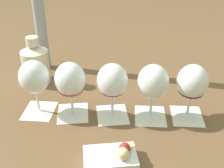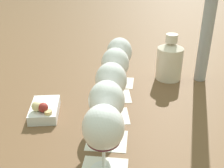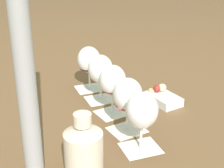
{
  "view_description": "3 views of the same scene",
  "coord_description": "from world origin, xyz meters",
  "px_view_note": "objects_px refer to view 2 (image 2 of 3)",
  "views": [
    {
      "loc": [
        0.5,
        -0.57,
        0.56
      ],
      "look_at": [
        -0.0,
        -0.0,
        0.12
      ],
      "focal_mm": 45.0,
      "sensor_mm": 36.0,
      "label": 1
    },
    {
      "loc": [
        0.55,
        0.53,
        0.5
      ],
      "look_at": [
        -0.0,
        -0.0,
        0.12
      ],
      "focal_mm": 45.0,
      "sensor_mm": 36.0,
      "label": 2
    },
    {
      "loc": [
        -1.08,
        -0.33,
        0.59
      ],
      "look_at": [
        -0.0,
        -0.0,
        0.12
      ],
      "focal_mm": 55.0,
      "sensor_mm": 36.0,
      "label": 3
    }
  ],
  "objects_px": {
    "wine_glass_3": "(107,103)",
    "snack_dish": "(44,109)",
    "ceramic_vase": "(170,60)",
    "wine_glass_4": "(103,130)",
    "wine_glass_0": "(119,54)",
    "wine_glass_1": "(115,65)",
    "wine_glass_2": "(110,83)"
  },
  "relations": [
    {
      "from": "wine_glass_2",
      "to": "wine_glass_3",
      "type": "bearing_deg",
      "value": 39.96
    },
    {
      "from": "wine_glass_0",
      "to": "snack_dish",
      "type": "height_order",
      "value": "wine_glass_0"
    },
    {
      "from": "wine_glass_3",
      "to": "snack_dish",
      "type": "bearing_deg",
      "value": -78.76
    },
    {
      "from": "wine_glass_1",
      "to": "snack_dish",
      "type": "relative_size",
      "value": 1.14
    },
    {
      "from": "wine_glass_3",
      "to": "wine_glass_0",
      "type": "bearing_deg",
      "value": -142.35
    },
    {
      "from": "wine_glass_0",
      "to": "wine_glass_3",
      "type": "xyz_separation_m",
      "value": [
        0.3,
        0.23,
        -0.0
      ]
    },
    {
      "from": "wine_glass_1",
      "to": "wine_glass_4",
      "type": "height_order",
      "value": "same"
    },
    {
      "from": "wine_glass_0",
      "to": "wine_glass_4",
      "type": "distance_m",
      "value": 0.49
    },
    {
      "from": "wine_glass_0",
      "to": "wine_glass_1",
      "type": "height_order",
      "value": "same"
    },
    {
      "from": "wine_glass_3",
      "to": "wine_glass_4",
      "type": "height_order",
      "value": "same"
    },
    {
      "from": "wine_glass_0",
      "to": "ceramic_vase",
      "type": "distance_m",
      "value": 0.21
    },
    {
      "from": "wine_glass_4",
      "to": "snack_dish",
      "type": "relative_size",
      "value": 1.14
    },
    {
      "from": "wine_glass_0",
      "to": "wine_glass_2",
      "type": "distance_m",
      "value": 0.25
    },
    {
      "from": "wine_glass_1",
      "to": "wine_glass_4",
      "type": "xyz_separation_m",
      "value": [
        0.29,
        0.24,
        -0.0
      ]
    },
    {
      "from": "wine_glass_0",
      "to": "wine_glass_4",
      "type": "bearing_deg",
      "value": 38.66
    },
    {
      "from": "ceramic_vase",
      "to": "wine_glass_3",
      "type": "bearing_deg",
      "value": 13.37
    },
    {
      "from": "wine_glass_4",
      "to": "ceramic_vase",
      "type": "distance_m",
      "value": 0.59
    },
    {
      "from": "wine_glass_4",
      "to": "wine_glass_0",
      "type": "bearing_deg",
      "value": -141.34
    },
    {
      "from": "wine_glass_1",
      "to": "ceramic_vase",
      "type": "distance_m",
      "value": 0.27
    },
    {
      "from": "ceramic_vase",
      "to": "snack_dish",
      "type": "relative_size",
      "value": 1.16
    },
    {
      "from": "wine_glass_2",
      "to": "ceramic_vase",
      "type": "height_order",
      "value": "ceramic_vase"
    },
    {
      "from": "wine_glass_3",
      "to": "ceramic_vase",
      "type": "height_order",
      "value": "ceramic_vase"
    },
    {
      "from": "wine_glass_2",
      "to": "wine_glass_4",
      "type": "relative_size",
      "value": 1.0
    },
    {
      "from": "wine_glass_3",
      "to": "ceramic_vase",
      "type": "relative_size",
      "value": 0.98
    },
    {
      "from": "wine_glass_3",
      "to": "ceramic_vase",
      "type": "bearing_deg",
      "value": -166.63
    },
    {
      "from": "wine_glass_2",
      "to": "wine_glass_3",
      "type": "height_order",
      "value": "same"
    },
    {
      "from": "wine_glass_3",
      "to": "snack_dish",
      "type": "distance_m",
      "value": 0.27
    },
    {
      "from": "wine_glass_2",
      "to": "wine_glass_3",
      "type": "distance_m",
      "value": 0.12
    },
    {
      "from": "wine_glass_2",
      "to": "wine_glass_4",
      "type": "bearing_deg",
      "value": 40.86
    },
    {
      "from": "wine_glass_0",
      "to": "ceramic_vase",
      "type": "relative_size",
      "value": 0.98
    },
    {
      "from": "wine_glass_2",
      "to": "snack_dish",
      "type": "distance_m",
      "value": 0.24
    },
    {
      "from": "wine_glass_4",
      "to": "snack_dish",
      "type": "distance_m",
      "value": 0.34
    }
  ]
}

